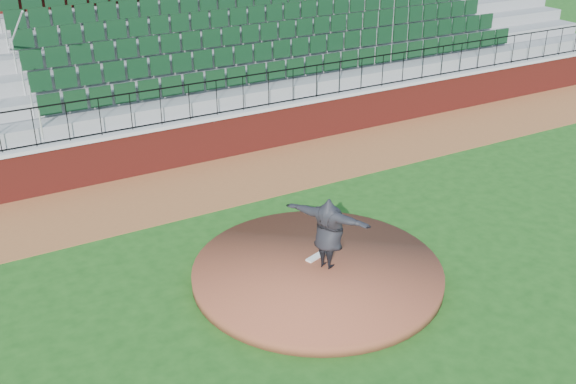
% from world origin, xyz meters
% --- Properties ---
extents(ground, '(90.00, 90.00, 0.00)m').
position_xyz_m(ground, '(0.00, 0.00, 0.00)').
color(ground, '#1B4C15').
rests_on(ground, ground).
extents(warning_track, '(34.00, 3.20, 0.01)m').
position_xyz_m(warning_track, '(0.00, 5.40, 0.01)').
color(warning_track, brown).
rests_on(warning_track, ground).
extents(field_wall, '(34.00, 0.35, 1.20)m').
position_xyz_m(field_wall, '(0.00, 7.00, 0.60)').
color(field_wall, maroon).
rests_on(field_wall, ground).
extents(wall_cap, '(34.00, 0.45, 0.10)m').
position_xyz_m(wall_cap, '(0.00, 7.00, 1.25)').
color(wall_cap, '#B7B7B7').
rests_on(wall_cap, field_wall).
extents(wall_railing, '(34.00, 0.05, 1.00)m').
position_xyz_m(wall_railing, '(0.00, 7.00, 1.80)').
color(wall_railing, black).
rests_on(wall_railing, wall_cap).
extents(seating_stands, '(34.00, 5.10, 4.60)m').
position_xyz_m(seating_stands, '(0.00, 9.72, 2.30)').
color(seating_stands, gray).
rests_on(seating_stands, ground).
extents(concourse_wall, '(34.00, 0.50, 5.50)m').
position_xyz_m(concourse_wall, '(0.00, 12.52, 2.75)').
color(concourse_wall, maroon).
rests_on(concourse_wall, ground).
extents(pitchers_mound, '(5.12, 5.12, 0.25)m').
position_xyz_m(pitchers_mound, '(-0.17, -0.00, 0.12)').
color(pitchers_mound, brown).
rests_on(pitchers_mound, ground).
extents(pitching_rubber, '(0.60, 0.33, 0.04)m').
position_xyz_m(pitching_rubber, '(0.05, 0.36, 0.27)').
color(pitching_rubber, white).
rests_on(pitching_rubber, pitchers_mound).
extents(pitcher, '(1.35, 1.91, 1.54)m').
position_xyz_m(pitcher, '(0.04, -0.06, 1.02)').
color(pitcher, black).
rests_on(pitcher, pitchers_mound).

